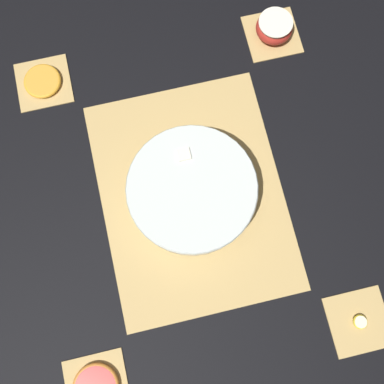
# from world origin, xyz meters

# --- Properties ---
(ground_plane) EXTENTS (6.00, 6.00, 0.00)m
(ground_plane) POSITION_xyz_m (0.00, 0.00, 0.00)
(ground_plane) COLOR black
(bamboo_mat_center) EXTENTS (0.51, 0.39, 0.01)m
(bamboo_mat_center) POSITION_xyz_m (-0.00, 0.00, 0.00)
(bamboo_mat_center) COLOR tan
(bamboo_mat_center) RESTS_ON ground_plane
(coaster_mat_near_left) EXTENTS (0.12, 0.12, 0.01)m
(coaster_mat_near_left) POSITION_xyz_m (-0.33, -0.27, 0.00)
(coaster_mat_near_left) COLOR tan
(coaster_mat_near_left) RESTS_ON ground_plane
(coaster_mat_near_right) EXTENTS (0.12, 0.12, 0.01)m
(coaster_mat_near_right) POSITION_xyz_m (0.33, -0.27, 0.00)
(coaster_mat_near_right) COLOR tan
(coaster_mat_near_right) RESTS_ON ground_plane
(coaster_mat_far_right) EXTENTS (0.12, 0.12, 0.01)m
(coaster_mat_far_right) POSITION_xyz_m (0.33, 0.27, 0.00)
(coaster_mat_far_right) COLOR tan
(coaster_mat_far_right) RESTS_ON ground_plane
(fruit_salad_bowl) EXTENTS (0.27, 0.27, 0.08)m
(fruit_salad_bowl) POSITION_xyz_m (0.00, 0.00, 0.05)
(fruit_salad_bowl) COLOR silver
(fruit_salad_bowl) RESTS_ON bamboo_mat_center
(apple_half) EXTENTS (0.08, 0.08, 0.05)m
(apple_half) POSITION_xyz_m (0.33, -0.27, 0.03)
(apple_half) COLOR #B72D23
(apple_half) RESTS_ON coaster_mat_near_right
(orange_slice_whole) EXTENTS (0.08, 0.08, 0.01)m
(orange_slice_whole) POSITION_xyz_m (0.33, 0.27, 0.01)
(orange_slice_whole) COLOR #F9A338
(orange_slice_whole) RESTS_ON coaster_mat_far_right
(banana_coin_single) EXTENTS (0.03, 0.03, 0.01)m
(banana_coin_single) POSITION_xyz_m (-0.33, -0.27, 0.01)
(banana_coin_single) COLOR #F7EFC6
(banana_coin_single) RESTS_ON coaster_mat_near_left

